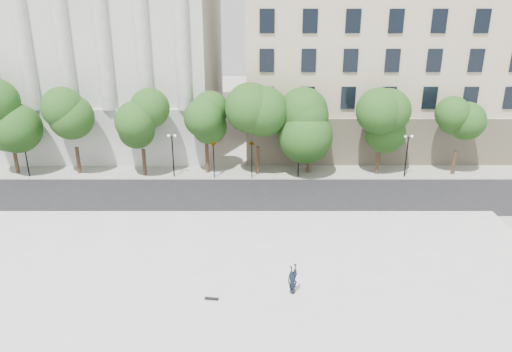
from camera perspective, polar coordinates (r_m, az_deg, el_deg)
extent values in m
plane|color=#B6B4AC|center=(28.55, -6.26, -16.86)|extent=(160.00, 160.00, 0.00)
cube|color=silver|center=(30.83, -5.69, -13.11)|extent=(44.00, 22.00, 0.45)
cube|color=black|center=(44.09, -3.88, -2.34)|extent=(60.00, 8.00, 0.02)
cube|color=#B2B0A5|center=(49.63, -3.44, 0.47)|extent=(60.00, 4.00, 0.12)
cube|color=silver|center=(64.73, -18.69, 15.60)|extent=(30.00, 26.00, 25.00)
cube|color=beige|center=(64.07, 15.89, 14.03)|extent=(36.00, 26.00, 21.00)
cylinder|color=black|center=(47.53, -4.84, 1.65)|extent=(0.10, 0.10, 3.50)
imported|color=black|center=(46.87, -4.92, 4.09)|extent=(1.10, 1.79, 0.72)
cylinder|color=black|center=(47.36, -0.48, 1.66)|extent=(0.10, 0.10, 3.50)
imported|color=black|center=(46.70, -0.49, 4.12)|extent=(0.63, 1.91, 0.76)
imported|color=black|center=(30.19, 4.18, -12.78)|extent=(1.67, 1.92, 0.51)
cube|color=black|center=(29.81, -5.09, -13.80)|extent=(0.82, 0.31, 0.08)
cylinder|color=#382619|center=(54.09, -25.77, 1.79)|extent=(0.36, 0.36, 3.14)
sphere|color=#1E4A15|center=(53.00, -26.49, 6.14)|extent=(4.00, 4.00, 4.00)
cylinder|color=#382619|center=(51.69, -19.63, 1.65)|extent=(0.36, 0.36, 2.76)
sphere|color=#1E4A15|center=(50.65, -20.15, 5.65)|extent=(4.08, 4.08, 4.08)
cylinder|color=#382619|center=(49.40, -12.63, 1.48)|extent=(0.36, 0.36, 2.72)
sphere|color=#1E4A15|center=(48.32, -12.98, 5.61)|extent=(3.91, 3.91, 3.91)
cylinder|color=#382619|center=(49.06, -5.61, 2.04)|extent=(0.36, 0.36, 3.16)
sphere|color=#1E4A15|center=(47.84, -5.79, 6.90)|extent=(3.66, 3.66, 3.66)
cylinder|color=#382619|center=(48.57, 0.19, 1.74)|extent=(0.36, 0.36, 2.84)
sphere|color=#1E4A15|center=(47.43, 0.20, 6.14)|extent=(4.52, 4.52, 4.52)
cylinder|color=#382619|center=(49.14, 6.03, 1.73)|extent=(0.36, 0.36, 2.63)
sphere|color=#1E4A15|center=(48.08, 6.19, 5.75)|extent=(4.57, 4.57, 4.57)
cylinder|color=#382619|center=(49.92, 13.75, 1.77)|extent=(0.36, 0.36, 3.02)
sphere|color=#1E4A15|center=(48.77, 14.16, 6.32)|extent=(4.30, 4.30, 4.30)
cylinder|color=#382619|center=(52.24, 21.66, 1.38)|extent=(0.36, 0.36, 2.44)
sphere|color=#1E4A15|center=(51.30, 22.16, 4.86)|extent=(3.49, 3.49, 3.49)
cylinder|color=black|center=(52.41, -24.74, 1.75)|extent=(0.12, 0.12, 3.77)
cube|color=black|center=(51.88, -25.06, 3.71)|extent=(0.60, 0.06, 0.06)
sphere|color=white|center=(51.98, -25.37, 3.81)|extent=(0.28, 0.28, 0.28)
sphere|color=white|center=(51.73, -24.77, 3.83)|extent=(0.28, 0.28, 0.28)
cylinder|color=black|center=(48.20, -9.46, 2.09)|extent=(0.12, 0.12, 4.11)
cube|color=black|center=(47.58, -9.60, 4.43)|extent=(0.60, 0.06, 0.06)
sphere|color=white|center=(47.60, -9.97, 4.54)|extent=(0.28, 0.28, 0.28)
sphere|color=white|center=(47.50, -9.25, 4.55)|extent=(0.28, 0.28, 0.28)
cylinder|color=black|center=(47.71, 4.89, 2.14)|extent=(0.12, 0.12, 4.16)
cube|color=black|center=(47.08, 4.96, 4.54)|extent=(0.60, 0.06, 0.06)
sphere|color=white|center=(47.03, 4.60, 4.66)|extent=(0.28, 0.28, 0.28)
sphere|color=white|center=(47.08, 5.33, 4.65)|extent=(0.28, 0.28, 0.28)
cylinder|color=black|center=(49.67, 16.80, 2.00)|extent=(0.12, 0.12, 4.06)
cube|color=black|center=(49.08, 17.04, 4.24)|extent=(0.60, 0.06, 0.06)
sphere|color=white|center=(48.96, 16.72, 4.36)|extent=(0.28, 0.28, 0.28)
sphere|color=white|center=(49.14, 17.39, 4.34)|extent=(0.28, 0.28, 0.28)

